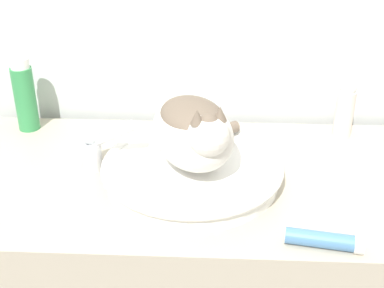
{
  "coord_description": "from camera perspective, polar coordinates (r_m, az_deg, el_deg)",
  "views": [
    {
      "loc": [
        0.02,
        -0.75,
        1.5
      ],
      "look_at": [
        -0.03,
        0.25,
        0.95
      ],
      "focal_mm": 50.0,
      "sensor_mm": 36.0,
      "label": 1
    }
  ],
  "objects": [
    {
      "name": "faucet",
      "position": [
        1.23,
        -10.18,
        -0.04
      ],
      "size": [
        0.13,
        0.05,
        0.14
      ],
      "rotation": [
        0.0,
        0.0,
        -0.17
      ],
      "color": "silver",
      "rests_on": "vanity_counter"
    },
    {
      "name": "sink_basin",
      "position": [
        1.19,
        0.03,
        -2.78
      ],
      "size": [
        0.4,
        0.4,
        0.05
      ],
      "color": "white",
      "rests_on": "vanity_counter"
    },
    {
      "name": "cat",
      "position": [
        1.13,
        0.21,
        1.52
      ],
      "size": [
        0.24,
        0.3,
        0.17
      ],
      "rotation": [
        0.0,
        0.0,
        5.09
      ],
      "color": "silver",
      "rests_on": "sink_basin"
    },
    {
      "name": "deodorant_stick",
      "position": [
        1.41,
        16.02,
        3.7
      ],
      "size": [
        0.05,
        0.05,
        0.15
      ],
      "color": "silver",
      "rests_on": "vanity_counter"
    },
    {
      "name": "cream_tube",
      "position": [
        1.03,
        14.06,
        -9.92
      ],
      "size": [
        0.15,
        0.06,
        0.04
      ],
      "rotation": [
        0.0,
        0.0,
        -0.17
      ],
      "color": "#4C7FB2",
      "rests_on": "vanity_counter"
    },
    {
      "name": "shampoo_bottle_tall",
      "position": [
        1.45,
        -17.41,
        4.95
      ],
      "size": [
        0.06,
        0.06,
        0.19
      ],
      "color": "#338C4C",
      "rests_on": "vanity_counter"
    }
  ]
}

